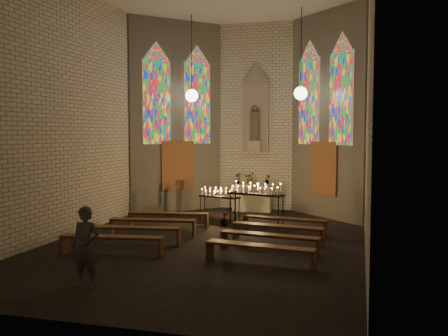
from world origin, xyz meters
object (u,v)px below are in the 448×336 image
Objects in this scene: aisle_flower_pot at (224,219)px; altar at (253,198)px; votive_stand_left at (219,194)px; visitor at (86,247)px; votive_stand_right at (256,191)px.

altar is at bearing 85.95° from aisle_flower_pot.
altar is at bearing 94.13° from votive_stand_left.
altar is 9.88m from visitor.
votive_stand_left is at bearing 84.12° from visitor.
votive_stand_right is (0.77, -3.05, 0.61)m from altar.
votive_stand_right reaches higher than aisle_flower_pot.
votive_stand_left is (-0.34, 0.67, 0.67)m from aisle_flower_pot.
visitor reaches higher than votive_stand_left.
votive_stand_left reaches higher than aisle_flower_pot.
visitor is at bearing -77.03° from votive_stand_left.
votive_stand_right is at bearing -5.70° from votive_stand_left.
votive_stand_left reaches higher than altar.
altar is 3.05× the size of aisle_flower_pot.
votive_stand_right is 1.19× the size of visitor.
aisle_flower_pot is 0.30× the size of visitor.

